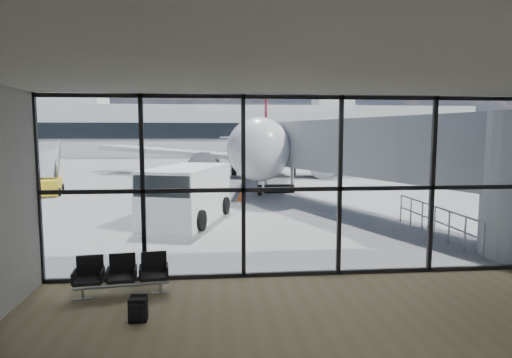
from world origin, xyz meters
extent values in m
plane|color=slate|center=(0.00, 40.00, 0.00)|extent=(220.00, 220.00, 0.00)
cube|color=silver|center=(0.00, -4.00, 4.50)|extent=(12.00, 8.00, 0.02)
cube|color=white|center=(0.00, 0.00, 2.25)|extent=(12.00, 0.04, 4.50)
cube|color=black|center=(0.00, 0.00, 0.06)|extent=(12.00, 0.12, 0.10)
cube|color=black|center=(0.00, 0.00, 2.20)|extent=(12.00, 0.12, 0.10)
cube|color=black|center=(0.00, 0.00, 4.44)|extent=(12.00, 0.12, 0.10)
cube|color=black|center=(-6.00, 0.00, 2.25)|extent=(0.10, 0.12, 4.50)
cube|color=black|center=(-3.60, 0.00, 2.25)|extent=(0.10, 0.12, 4.50)
cube|color=black|center=(-1.20, 0.00, 2.25)|extent=(0.10, 0.12, 4.50)
cube|color=black|center=(1.20, 0.00, 2.25)|extent=(0.10, 0.12, 4.50)
cube|color=black|center=(3.60, 0.00, 2.25)|extent=(0.10, 0.12, 4.50)
cube|color=#929597|center=(4.55, 8.00, 3.00)|extent=(7.45, 14.81, 2.40)
cube|color=#929597|center=(1.90, 15.00, 3.00)|extent=(2.60, 2.20, 2.60)
cylinder|color=gray|center=(1.10, 15.00, 0.90)|extent=(0.20, 0.20, 1.80)
cylinder|color=gray|center=(2.70, 15.00, 0.90)|extent=(0.20, 0.20, 1.80)
cylinder|color=black|center=(1.90, 15.00, 0.25)|extent=(1.80, 0.56, 0.56)
cylinder|color=gray|center=(5.60, 0.80, 0.55)|extent=(0.06, 0.06, 1.10)
cylinder|color=gray|center=(5.60, 1.70, 0.55)|extent=(0.06, 0.06, 1.10)
cylinder|color=gray|center=(5.60, 2.60, 0.55)|extent=(0.06, 0.06, 1.10)
cylinder|color=gray|center=(5.60, 3.50, 0.55)|extent=(0.06, 0.06, 1.10)
cylinder|color=gray|center=(5.60, 4.40, 0.55)|extent=(0.06, 0.06, 1.10)
cylinder|color=gray|center=(5.60, 5.30, 0.55)|extent=(0.06, 0.06, 1.10)
cylinder|color=gray|center=(5.60, 6.20, 0.55)|extent=(0.06, 0.06, 1.10)
cylinder|color=gray|center=(5.60, 3.50, 1.08)|extent=(0.06, 5.40, 0.06)
cylinder|color=gray|center=(5.60, 3.50, 0.60)|extent=(0.06, 5.40, 0.06)
cube|color=#B8B7B3|center=(0.00, 62.00, 4.00)|extent=(80.00, 12.00, 8.00)
cube|color=black|center=(0.00, 55.90, 4.00)|extent=(80.00, 0.20, 2.40)
cube|color=#B8B7B3|center=(-25.00, 62.00, 9.50)|extent=(10.00, 8.00, 3.00)
cube|color=#B8B7B3|center=(18.00, 62.00, 9.00)|extent=(6.00, 6.00, 2.00)
cylinder|color=#382619|center=(-39.00, 72.00, 1.53)|extent=(0.50, 0.50, 3.06)
sphere|color=black|center=(-39.00, 72.00, 5.27)|extent=(5.61, 5.61, 5.61)
cylinder|color=#382619|center=(-33.00, 72.00, 1.71)|extent=(0.50, 0.50, 3.42)
sphere|color=black|center=(-33.00, 72.00, 5.89)|extent=(6.27, 6.27, 6.27)
cylinder|color=#382619|center=(-27.00, 72.00, 1.35)|extent=(0.50, 0.50, 2.70)
sphere|color=black|center=(-27.00, 72.00, 4.65)|extent=(4.95, 4.95, 4.95)
cylinder|color=#382619|center=(-21.00, 72.00, 1.53)|extent=(0.50, 0.50, 3.06)
sphere|color=black|center=(-21.00, 72.00, 5.27)|extent=(5.61, 5.61, 5.61)
cylinder|color=#382619|center=(-15.00, 72.00, 1.71)|extent=(0.50, 0.50, 3.42)
sphere|color=black|center=(-15.00, 72.00, 5.89)|extent=(6.27, 6.27, 6.27)
cube|color=gray|center=(-3.94, -0.97, 0.23)|extent=(2.01, 0.32, 0.04)
cube|color=black|center=(-4.63, -1.06, 0.40)|extent=(0.63, 0.60, 0.07)
cube|color=black|center=(-4.66, -0.80, 0.64)|extent=(0.57, 0.13, 0.50)
cube|color=black|center=(-3.94, -0.97, 0.40)|extent=(0.63, 0.60, 0.07)
cube|color=black|center=(-3.97, -0.72, 0.64)|extent=(0.57, 0.13, 0.50)
cube|color=black|center=(-3.26, -0.89, 0.40)|extent=(0.63, 0.60, 0.07)
cube|color=black|center=(-3.29, -0.63, 0.64)|extent=(0.57, 0.13, 0.50)
cylinder|color=gray|center=(-4.76, -1.07, 0.11)|extent=(0.06, 0.06, 0.23)
cylinder|color=gray|center=(-3.12, -0.87, 0.11)|extent=(0.06, 0.06, 0.23)
cube|color=black|center=(-3.36, -2.32, 0.23)|extent=(0.35, 0.23, 0.46)
cube|color=black|center=(-3.37, -2.45, 0.23)|extent=(0.28, 0.08, 0.32)
cylinder|color=black|center=(-3.35, -2.22, 0.46)|extent=(0.32, 0.10, 0.08)
cylinder|color=silver|center=(2.16, 25.87, 2.75)|extent=(6.87, 27.66, 3.39)
sphere|color=silver|center=(0.40, 12.26, 2.75)|extent=(3.39, 3.39, 3.39)
cone|color=silver|center=(4.20, 41.76, 3.02)|extent=(4.06, 5.88, 3.39)
cube|color=black|center=(0.47, 12.80, 3.20)|extent=(2.14, 1.35, 0.46)
cube|color=silver|center=(-5.44, 27.78, 1.97)|extent=(13.74, 8.69, 1.08)
cylinder|color=black|center=(-2.68, 25.57, 1.05)|extent=(2.30, 3.33, 1.92)
cube|color=silver|center=(1.24, 41.68, 3.11)|extent=(5.29, 3.22, 0.16)
cube|color=silver|center=(9.99, 25.79, 1.97)|extent=(14.07, 5.59, 1.08)
cylinder|color=black|center=(6.76, 24.36, 1.05)|extent=(2.30, 3.33, 1.92)
cube|color=silver|center=(7.05, 40.93, 3.11)|extent=(5.15, 2.05, 0.16)
cube|color=maroon|center=(4.20, 41.76, 6.04)|extent=(0.72, 3.48, 5.49)
cylinder|color=gray|center=(0.63, 14.07, 0.64)|extent=(0.18, 0.18, 1.28)
cylinder|color=black|center=(0.63, 14.07, 0.32)|extent=(0.31, 0.66, 0.64)
cylinder|color=black|center=(-0.33, 26.66, 0.41)|extent=(0.52, 0.92, 0.88)
cylinder|color=black|center=(4.76, 26.00, 0.41)|extent=(0.52, 0.92, 0.88)
cube|color=white|center=(-3.04, 7.20, 1.11)|extent=(3.61, 5.54, 2.22)
cube|color=black|center=(-3.59, 5.39, 1.72)|extent=(2.41, 1.89, 0.78)
cylinder|color=black|center=(-4.59, 5.92, 0.39)|extent=(0.49, 0.83, 0.78)
cylinder|color=black|center=(-2.46, 5.28, 0.39)|extent=(0.49, 0.83, 0.78)
cylinder|color=black|center=(-3.63, 9.12, 0.39)|extent=(0.49, 0.83, 0.78)
cylinder|color=black|center=(-1.50, 8.47, 0.39)|extent=(0.49, 0.83, 0.78)
cube|color=black|center=(-3.86, 23.79, 0.59)|extent=(2.45, 3.51, 1.07)
cube|color=black|center=(-3.44, 25.00, 1.39)|extent=(2.08, 2.93, 1.10)
cylinder|color=black|center=(-4.91, 23.02, 0.27)|extent=(0.38, 0.57, 0.53)
cylinder|color=black|center=(-3.50, 22.54, 0.27)|extent=(0.38, 0.57, 0.53)
cylinder|color=black|center=(-4.22, 25.04, 0.27)|extent=(0.38, 0.57, 0.53)
cylinder|color=black|center=(-2.80, 24.56, 0.27)|extent=(0.38, 0.57, 0.53)
cube|color=#BB9916|center=(-11.94, 15.67, 0.48)|extent=(2.40, 3.33, 0.86)
cube|color=gray|center=(-12.15, 16.51, 1.72)|extent=(2.05, 2.73, 1.59)
cylinder|color=black|center=(-12.51, 14.42, 0.24)|extent=(0.32, 0.51, 0.47)
cylinder|color=black|center=(-10.84, 14.84, 0.24)|extent=(0.32, 0.51, 0.47)
cylinder|color=black|center=(-13.03, 16.50, 0.24)|extent=(0.32, 0.51, 0.47)
cylinder|color=black|center=(-11.37, 16.92, 0.24)|extent=(0.32, 0.51, 0.47)
cube|color=orange|center=(-3.30, 9.69, 0.02)|extent=(0.46, 0.46, 0.03)
cone|color=orange|center=(-3.30, 9.69, 0.33)|extent=(0.44, 0.44, 0.66)
cube|color=#FF620D|center=(-0.54, 12.24, 0.02)|extent=(0.45, 0.45, 0.03)
cone|color=#FF620D|center=(-0.54, 12.24, 0.32)|extent=(0.43, 0.43, 0.64)
camera|label=1|loc=(-1.85, -10.30, 3.56)|focal=30.00mm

